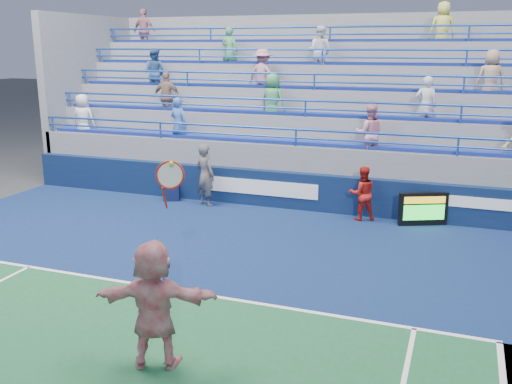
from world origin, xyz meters
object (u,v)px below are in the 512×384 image
at_px(judge_chair, 172,191).
at_px(line_judge, 205,175).
at_px(serve_speed_board, 423,209).
at_px(tennis_player, 154,304).
at_px(ball_girl, 362,193).

xyz_separation_m(judge_chair, line_judge, (1.26, -0.20, 0.66)).
relative_size(serve_speed_board, tennis_player, 0.39).
bearing_deg(ball_girl, serve_speed_board, 157.11).
bearing_deg(serve_speed_board, ball_girl, -177.89).
height_order(serve_speed_board, tennis_player, tennis_player).
bearing_deg(serve_speed_board, tennis_player, -110.72).
bearing_deg(judge_chair, serve_speed_board, -0.26).
bearing_deg(judge_chair, tennis_player, -63.13).
bearing_deg(tennis_player, ball_girl, 79.31).
bearing_deg(tennis_player, serve_speed_board, 69.28).
xyz_separation_m(judge_chair, ball_girl, (5.98, -0.10, 0.48)).
height_order(judge_chair, ball_girl, ball_girl).
bearing_deg(ball_girl, tennis_player, 54.32).
bearing_deg(line_judge, tennis_player, 133.89).
xyz_separation_m(judge_chair, tennis_player, (4.37, -8.63, 0.72)).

